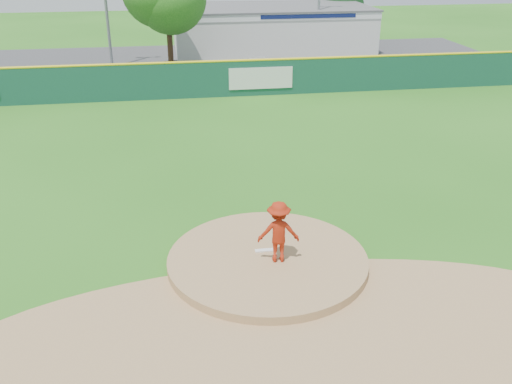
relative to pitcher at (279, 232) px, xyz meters
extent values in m
plane|color=#286B19|center=(-0.25, 0.23, -1.11)|extent=(120.00, 120.00, 0.00)
cylinder|color=#9E774C|center=(-0.25, 0.23, -1.11)|extent=(5.50, 5.50, 0.50)
cube|color=white|center=(-0.25, 0.53, -0.84)|extent=(0.60, 0.15, 0.04)
cylinder|color=#9E774C|center=(-0.25, -2.77, -1.11)|extent=(15.40, 15.40, 0.01)
cube|color=#38383A|center=(-0.25, 27.23, -1.10)|extent=(44.00, 16.00, 0.02)
imported|color=#A2220D|center=(0.00, 0.00, 0.00)|extent=(1.18, 0.76, 1.73)
imported|color=silver|center=(3.50, 21.33, -0.35)|extent=(5.74, 3.50, 1.49)
cube|color=silver|center=(5.75, 32.23, 0.49)|extent=(15.00, 8.00, 3.20)
cube|color=white|center=(5.75, 28.21, 1.89)|extent=(15.00, 0.06, 0.55)
cube|color=#0F194C|center=(7.75, 28.17, 1.89)|extent=(7.00, 0.03, 0.28)
cube|color=#59595B|center=(5.75, 32.23, 2.14)|extent=(15.20, 8.20, 0.12)
cube|color=silver|center=(2.58, 18.15, -0.11)|extent=(3.60, 0.04, 1.20)
cube|color=#154535|center=(-0.25, 18.23, -0.11)|extent=(40.00, 0.10, 2.00)
cylinder|color=yellow|center=(-0.25, 18.23, 0.89)|extent=(40.00, 0.14, 0.14)
cylinder|color=#382314|center=(-2.25, 25.23, 0.19)|extent=(0.36, 0.36, 2.60)
sphere|color=#387F23|center=(-2.25, 25.23, 3.45)|extent=(5.60, 5.60, 5.60)
cylinder|color=#382314|center=(12.75, 36.23, -0.31)|extent=(0.40, 0.40, 1.60)
camera|label=1|loc=(-2.71, -13.08, 7.18)|focal=40.00mm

